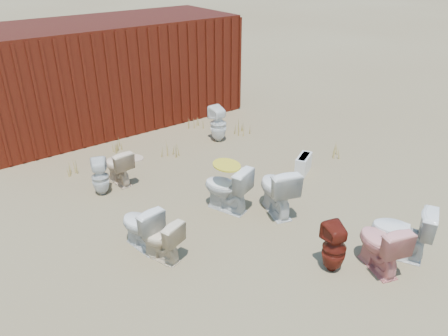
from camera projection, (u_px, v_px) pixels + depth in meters
ground at (245, 211)px, 7.24m from camera, size 100.00×100.00×0.00m
shipping_container at (110, 73)px, 10.41m from camera, size 6.00×2.40×2.40m
toilet_front_a at (141, 226)px, 6.23m from camera, size 0.51×0.76×0.72m
toilet_front_pink at (381, 245)px, 5.80m from camera, size 0.63×0.84×0.76m
toilet_front_c at (277, 189)px, 7.02m from camera, size 0.71×0.94×0.85m
toilet_front_maroon at (334, 248)px, 5.79m from camera, size 0.39×0.40×0.71m
toilet_front_e at (401, 232)px, 6.02m from camera, size 0.78×0.92×0.82m
toilet_back_a at (100, 177)px, 7.59m from camera, size 0.39×0.39×0.66m
toilet_back_beige_left at (160, 239)px, 6.00m from camera, size 0.57×0.74×0.66m
toilet_back_beige_right at (118, 166)px, 7.94m from camera, size 0.43×0.69×0.68m
toilet_back_yellowlid at (227, 188)px, 7.10m from camera, size 0.71×0.90×0.81m
toilet_back_e at (218, 124)px, 9.64m from camera, size 0.37×0.37×0.80m
yellow_lid at (227, 165)px, 6.91m from camera, size 0.41×0.51×0.02m
loose_tank at (303, 164)px, 8.38m from camera, size 0.53×0.41×0.35m
loose_lid_near at (120, 166)px, 8.66m from camera, size 0.55×0.61×0.02m
loose_lid_far at (133, 158)px, 8.98m from camera, size 0.57×0.59×0.02m
weed_clump_a at (75, 168)px, 8.31m from camera, size 0.36×0.36×0.29m
weed_clump_b at (172, 151)px, 8.95m from camera, size 0.32×0.32×0.32m
weed_clump_c at (241, 128)px, 10.12m from camera, size 0.36×0.36×0.28m
weed_clump_d at (116, 145)px, 9.31m from camera, size 0.30×0.30×0.22m
weed_clump_e at (196, 124)px, 10.37m from camera, size 0.34×0.34×0.27m
weed_clump_f at (335, 150)px, 9.05m from camera, size 0.28×0.28×0.25m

